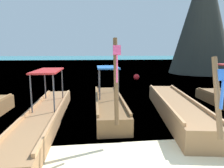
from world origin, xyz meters
TOP-DOWN VIEW (x-y plane):
  - sea_water at (0.00, 61.88)m, footprint 120.00×120.00m
  - longtail_boat_green_ribbon at (-2.39, 3.64)m, footprint 1.15×7.44m
  - longtail_boat_pink_ribbon at (-0.03, 4.75)m, footprint 1.26×5.68m
  - longtail_boat_blue_ribbon at (2.51, 3.92)m, footprint 2.21×6.77m
  - karst_rock at (12.43, 18.74)m, footprint 7.70×6.97m
  - mooring_buoy_near at (3.43, 13.80)m, footprint 0.54×0.54m

SIDE VIEW (x-z plane):
  - sea_water at x=0.00m, z-range 0.00..0.00m
  - mooring_buoy_near at x=3.43m, z-range 0.00..0.55m
  - longtail_boat_green_ribbon at x=-2.39m, z-range -0.97..1.59m
  - longtail_boat_blue_ribbon at x=2.51m, z-range -0.86..1.54m
  - longtail_boat_pink_ribbon at x=-0.03m, z-range -1.09..1.80m
  - karst_rock at x=12.43m, z-range -0.29..13.06m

